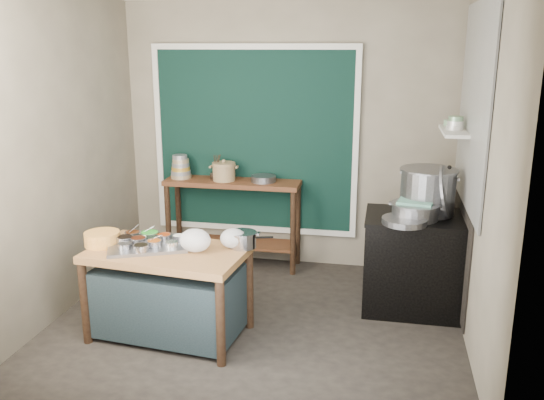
% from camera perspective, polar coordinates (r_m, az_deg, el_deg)
% --- Properties ---
extents(floor, '(3.50, 3.00, 0.02)m').
position_cam_1_polar(floor, '(5.17, -1.52, -11.96)').
color(floor, '#2E2923').
rests_on(floor, ground).
extents(back_wall, '(3.50, 0.02, 2.80)m').
position_cam_1_polar(back_wall, '(6.16, 1.52, 6.28)').
color(back_wall, gray).
rests_on(back_wall, floor).
extents(left_wall, '(0.02, 3.00, 2.80)m').
position_cam_1_polar(left_wall, '(5.37, -20.31, 4.04)').
color(left_wall, gray).
rests_on(left_wall, floor).
extents(right_wall, '(0.02, 3.00, 2.80)m').
position_cam_1_polar(right_wall, '(4.64, 20.06, 2.46)').
color(right_wall, gray).
rests_on(right_wall, floor).
extents(curtain_panel, '(2.10, 0.02, 1.90)m').
position_cam_1_polar(curtain_panel, '(6.20, -1.75, 5.87)').
color(curtain_panel, black).
rests_on(curtain_panel, back_wall).
extents(curtain_frame, '(2.22, 0.03, 2.02)m').
position_cam_1_polar(curtain_frame, '(6.19, -1.77, 5.85)').
color(curtain_frame, beige).
rests_on(curtain_frame, back_wall).
extents(tile_panel, '(0.02, 1.70, 1.70)m').
position_cam_1_polar(tile_panel, '(5.11, 19.36, 8.72)').
color(tile_panel, '#B2B2AA').
rests_on(tile_panel, right_wall).
extents(soot_patch, '(0.01, 1.30, 1.30)m').
position_cam_1_polar(soot_patch, '(5.44, 18.23, -3.26)').
color(soot_patch, black).
rests_on(soot_patch, right_wall).
extents(wall_shelf, '(0.22, 0.70, 0.03)m').
position_cam_1_polar(wall_shelf, '(5.42, 17.62, 6.52)').
color(wall_shelf, beige).
rests_on(wall_shelf, right_wall).
extents(prep_table, '(1.32, 0.85, 0.75)m').
position_cam_1_polar(prep_table, '(4.86, -10.16, -9.06)').
color(prep_table, '#966136').
rests_on(prep_table, floor).
extents(back_counter, '(1.45, 0.40, 0.95)m').
position_cam_1_polar(back_counter, '(6.27, -3.86, -2.28)').
color(back_counter, '#582F19').
rests_on(back_counter, floor).
extents(stove_block, '(0.90, 0.68, 0.85)m').
position_cam_1_polar(stove_block, '(5.40, 13.98, -6.17)').
color(stove_block, black).
rests_on(stove_block, floor).
extents(stove_top, '(0.92, 0.69, 0.03)m').
position_cam_1_polar(stove_top, '(5.26, 14.29, -1.70)').
color(stove_top, black).
rests_on(stove_top, stove_block).
extents(condiment_tray, '(0.75, 0.66, 0.03)m').
position_cam_1_polar(condiment_tray, '(4.81, -12.23, -4.41)').
color(condiment_tray, gray).
rests_on(condiment_tray, prep_table).
extents(condiment_bowls, '(0.54, 0.42, 0.06)m').
position_cam_1_polar(condiment_bowls, '(4.82, -12.38, -3.88)').
color(condiment_bowls, gray).
rests_on(condiment_bowls, condiment_tray).
extents(yellow_basin, '(0.33, 0.33, 0.11)m').
position_cam_1_polar(yellow_basin, '(4.94, -16.47, -3.68)').
color(yellow_basin, gold).
rests_on(yellow_basin, prep_table).
extents(saucepan, '(0.30, 0.30, 0.13)m').
position_cam_1_polar(saucepan, '(4.69, -2.92, -3.93)').
color(saucepan, gray).
rests_on(saucepan, prep_table).
extents(plastic_bag_a, '(0.31, 0.29, 0.19)m').
position_cam_1_polar(plastic_bag_a, '(4.62, -7.62, -3.98)').
color(plastic_bag_a, white).
rests_on(plastic_bag_a, prep_table).
extents(plastic_bag_b, '(0.23, 0.20, 0.16)m').
position_cam_1_polar(plastic_bag_b, '(4.67, -3.86, -3.82)').
color(plastic_bag_b, white).
rests_on(plastic_bag_b, prep_table).
extents(bowl_stack, '(0.22, 0.22, 0.25)m').
position_cam_1_polar(bowl_stack, '(6.30, -9.03, 3.15)').
color(bowl_stack, tan).
rests_on(bowl_stack, back_counter).
extents(utensil_cup, '(0.15, 0.15, 0.08)m').
position_cam_1_polar(utensil_cup, '(6.17, -5.50, 2.37)').
color(utensil_cup, gray).
rests_on(utensil_cup, back_counter).
extents(ceramic_crock, '(0.29, 0.29, 0.17)m').
position_cam_1_polar(ceramic_crock, '(6.13, -4.78, 2.73)').
color(ceramic_crock, '#957651').
rests_on(ceramic_crock, back_counter).
extents(wide_bowl, '(0.29, 0.29, 0.07)m').
position_cam_1_polar(wide_bowl, '(6.06, -0.85, 2.13)').
color(wide_bowl, gray).
rests_on(wide_bowl, back_counter).
extents(stock_pot, '(0.68, 0.68, 0.41)m').
position_cam_1_polar(stock_pot, '(5.32, 15.17, 0.86)').
color(stock_pot, gray).
rests_on(stock_pot, stove_top).
extents(pot_lid, '(0.20, 0.48, 0.46)m').
position_cam_1_polar(pot_lid, '(5.22, 16.78, 0.77)').
color(pot_lid, gray).
rests_on(pot_lid, stove_top).
extents(steamer, '(0.51, 0.51, 0.14)m').
position_cam_1_polar(steamer, '(5.15, 13.98, -1.06)').
color(steamer, gray).
rests_on(steamer, stove_top).
extents(green_cloth, '(0.33, 0.28, 0.02)m').
position_cam_1_polar(green_cloth, '(5.13, 14.04, -0.19)').
color(green_cloth, '#6BAF9D').
rests_on(green_cloth, steamer).
extents(shallow_pan, '(0.38, 0.38, 0.05)m').
position_cam_1_polar(shallow_pan, '(4.99, 12.99, -2.04)').
color(shallow_pan, gray).
rests_on(shallow_pan, stove_top).
extents(shelf_bowl_stack, '(0.15, 0.15, 0.12)m').
position_cam_1_polar(shelf_bowl_stack, '(5.39, 17.70, 7.23)').
color(shelf_bowl_stack, silver).
rests_on(shelf_bowl_stack, wall_shelf).
extents(shelf_bowl_green, '(0.19, 0.19, 0.05)m').
position_cam_1_polar(shelf_bowl_green, '(5.67, 17.40, 7.31)').
color(shelf_bowl_green, gray).
rests_on(shelf_bowl_green, wall_shelf).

